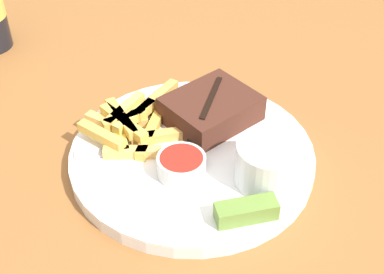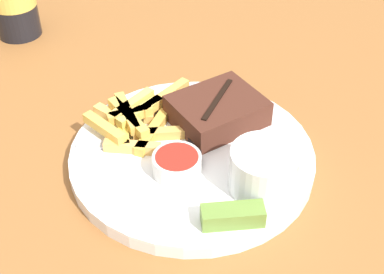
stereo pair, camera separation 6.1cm
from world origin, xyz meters
TOP-DOWN VIEW (x-y plane):
  - dining_table at (0.00, 0.00)m, footprint 1.20×1.21m
  - dinner_plate at (0.00, 0.00)m, footprint 0.28×0.28m
  - steak_portion at (0.05, 0.03)m, footprint 0.11×0.09m
  - fries_pile at (-0.03, 0.07)m, footprint 0.15×0.12m
  - coleslaw_cup at (0.03, -0.09)m, footprint 0.07×0.07m
  - dipping_sauce_cup at (-0.03, -0.02)m, footprint 0.05×0.05m
  - pickle_spear at (-0.02, -0.12)m, footprint 0.07×0.05m
  - fork_utensil at (-0.06, 0.04)m, footprint 0.12×0.08m
  - knife_utensil at (0.02, 0.03)m, footprint 0.10×0.15m

SIDE VIEW (x-z plane):
  - dining_table at x=0.00m, z-range 0.31..1.09m
  - dinner_plate at x=0.00m, z-range 0.78..0.80m
  - fork_utensil at x=-0.06m, z-range 0.80..0.80m
  - knife_utensil at x=0.02m, z-range 0.80..0.80m
  - pickle_spear at x=-0.02m, z-range 0.80..0.82m
  - fries_pile at x=-0.03m, z-range 0.80..0.82m
  - dipping_sauce_cup at x=-0.03m, z-range 0.80..0.82m
  - steak_portion at x=0.05m, z-range 0.80..0.83m
  - coleslaw_cup at x=0.03m, z-range 0.80..0.85m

